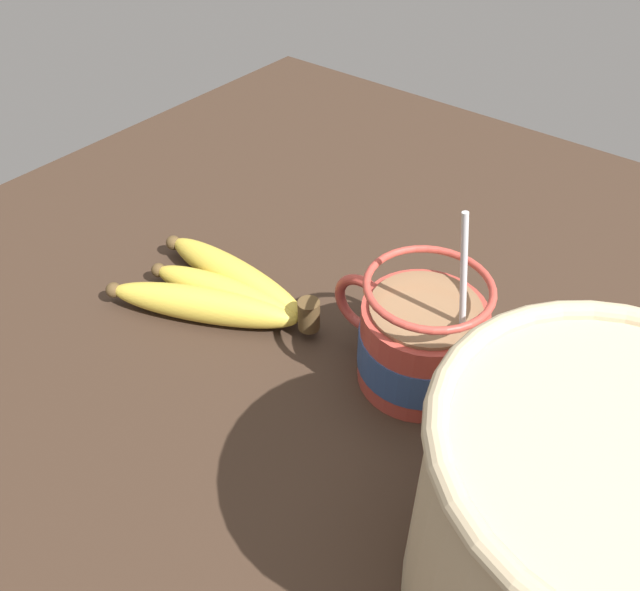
# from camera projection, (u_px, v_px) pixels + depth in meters

# --- Properties ---
(table) EXTENTS (1.02, 1.02, 0.03)m
(table) POSITION_uv_depth(u_px,v_px,m) (351.00, 367.00, 0.56)
(table) COLOR #332319
(table) RESTS_ON ground
(coffee_mug) EXTENTS (0.14, 0.10, 0.17)m
(coffee_mug) POSITION_uv_depth(u_px,v_px,m) (420.00, 341.00, 0.51)
(coffee_mug) COLOR #B23D33
(coffee_mug) RESTS_ON table
(banana_bunch) EXTENTS (0.20, 0.12, 0.04)m
(banana_bunch) POSITION_uv_depth(u_px,v_px,m) (221.00, 291.00, 0.59)
(banana_bunch) COLOR #4C381E
(banana_bunch) RESTS_ON table
(woven_basket) EXTENTS (0.20, 0.20, 0.17)m
(woven_basket) POSITION_uv_depth(u_px,v_px,m) (592.00, 531.00, 0.33)
(woven_basket) COLOR tan
(woven_basket) RESTS_ON table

